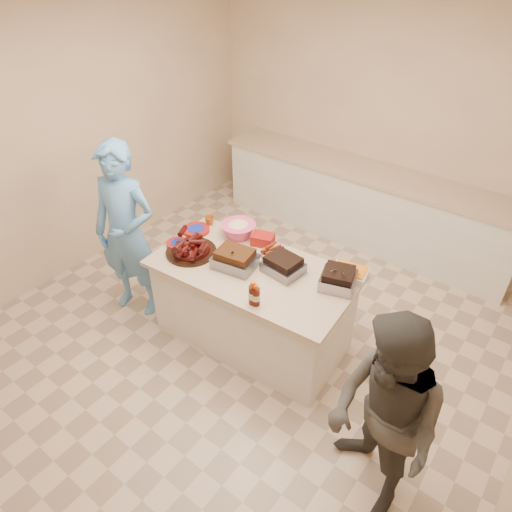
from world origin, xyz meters
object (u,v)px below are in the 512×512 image
Objects in this scene: bbq_bottle_b at (256,304)px; plastic_cup at (210,224)px; bbq_bottle_a at (253,303)px; guest_gray at (365,489)px; roasting_pan at (337,286)px; mustard_bottle at (238,256)px; rib_platter at (191,253)px; coleslaw_bowl at (239,236)px; island at (253,337)px; guest_blue at (141,304)px.

bbq_bottle_b is 1.22m from plastic_cup.
bbq_bottle_a reaches higher than guest_gray.
roasting_pan reaches higher than guest_gray.
mustard_bottle is (-0.48, 0.40, 0.00)m from bbq_bottle_a.
rib_platter is 2.26m from guest_gray.
rib_platter reaches higher than mustard_bottle.
guest_gray is (1.69, -0.73, -0.81)m from mustard_bottle.
plastic_cup is (-0.35, -0.01, 0.00)m from coleslaw_bowl.
island is 1.14m from plastic_cup.
bbq_bottle_a reaches higher than guest_blue.
bbq_bottle_b is at bearing -52.90° from island.
coleslaw_bowl is at bearing 136.00° from bbq_bottle_a.
guest_blue is at bearing -163.30° from rib_platter.
plastic_cup is 0.06× the size of guest_gray.
bbq_bottle_b is 1.47m from guest_gray.
guest_blue is 1.12× the size of guest_gray.
guest_blue is at bearing -157.96° from mustard_bottle.
coleslaw_bowl is 2.27m from guest_gray.
guest_gray is at bearing -14.23° from rib_platter.
guest_gray is (2.67, -0.33, 0.00)m from guest_blue.
rib_platter is at bearing -157.85° from guest_gray.
roasting_pan is at bearing -2.98° from plastic_cup.
plastic_cup is at bearing 159.46° from roasting_pan.
plastic_cup is at bearing 153.99° from island.
island is 8.33× the size of bbq_bottle_a.
bbq_bottle_b reaches higher than rib_platter.
plastic_cup is at bearing -178.18° from coleslaw_bowl.
plastic_cup is (-1.04, 0.64, 0.00)m from bbq_bottle_b.
coleslaw_bowl is (-1.08, 0.09, 0.00)m from roasting_pan.
roasting_pan is at bearing 55.79° from bbq_bottle_b.
roasting_pan is at bearing 16.64° from rib_platter.
guest_blue is at bearing -168.56° from island.
guest_blue is at bearing 179.85° from bbq_bottle_b.
guest_gray is (1.48, -0.66, 0.00)m from island.
bbq_bottle_a is 0.63m from mustard_bottle.
roasting_pan is 1.30× the size of bbq_bottle_a.
roasting_pan is at bearing 54.27° from bbq_bottle_a.
roasting_pan reaches higher than plastic_cup.
guest_gray is at bearing -23.23° from mustard_bottle.
guest_blue is (-1.48, 0.00, -0.81)m from bbq_bottle_b.
plastic_cup is 2.56m from guest_gray.
island reaches higher than guest_gray.
mustard_bottle is (0.19, -0.25, 0.00)m from coleslaw_bowl.
mustard_bottle is at bearing -166.85° from guest_gray.
bbq_bottle_a is 1.75× the size of mustard_bottle.
guest_blue is at bearing -140.75° from coleslaw_bowl.
roasting_pan is 1.08m from coleslaw_bowl.
bbq_bottle_a is at bearing -55.40° from island.
guest_blue is (-1.46, 0.01, -0.81)m from bbq_bottle_a.
roasting_pan is 0.15× the size of guest_blue.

